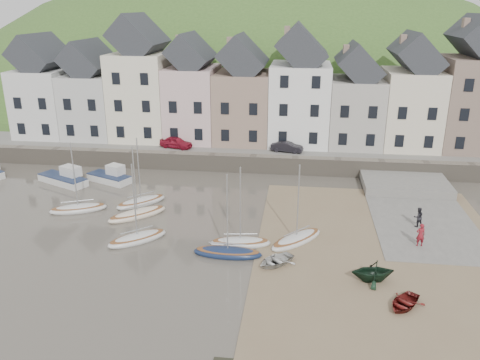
# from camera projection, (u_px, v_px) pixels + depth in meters

# --- Properties ---
(ground) EXTENTS (160.00, 160.00, 0.00)m
(ground) POSITION_uv_depth(u_px,v_px,m) (230.00, 246.00, 35.72)
(ground) COLOR #4D463C
(ground) RESTS_ON ground
(quay_land) EXTENTS (90.00, 30.00, 1.50)m
(quay_land) POSITION_uv_depth(u_px,v_px,m) (265.00, 131.00, 65.32)
(quay_land) COLOR #3A5C24
(quay_land) RESTS_ON ground
(quay_street) EXTENTS (70.00, 7.00, 0.10)m
(quay_street) POSITION_uv_depth(u_px,v_px,m) (256.00, 149.00, 54.32)
(quay_street) COLOR slate
(quay_street) RESTS_ON quay_land
(seawall) EXTENTS (70.00, 1.20, 1.80)m
(seawall) POSITION_uv_depth(u_px,v_px,m) (253.00, 164.00, 51.27)
(seawall) COLOR slate
(seawall) RESTS_ON ground
(beach) EXTENTS (18.00, 26.00, 0.06)m
(beach) POSITION_uv_depth(u_px,v_px,m) (383.00, 255.00, 34.39)
(beach) COLOR #7D664C
(beach) RESTS_ON ground
(slipway) EXTENTS (8.00, 18.00, 0.12)m
(slipway) POSITION_uv_depth(u_px,v_px,m) (417.00, 212.00, 41.37)
(slipway) COLOR slate
(slipway) RESTS_ON ground
(hillside) EXTENTS (134.40, 84.00, 84.00)m
(hillside) POSITION_uv_depth(u_px,v_px,m) (249.00, 187.00, 98.40)
(hillside) COLOR #3A5C24
(hillside) RESTS_ON ground
(townhouse_terrace) EXTENTS (61.05, 8.00, 13.93)m
(townhouse_terrace) POSITION_uv_depth(u_px,v_px,m) (275.00, 92.00, 55.41)
(townhouse_terrace) COLOR silver
(townhouse_terrace) RESTS_ON quay_land
(sailboat_0) EXTENTS (4.98, 3.27, 6.32)m
(sailboat_0) POSITION_uv_depth(u_px,v_px,m) (78.00, 208.00, 41.61)
(sailboat_0) COLOR silver
(sailboat_0) RESTS_ON ground
(sailboat_1) EXTENTS (4.38, 4.35, 6.32)m
(sailboat_1) POSITION_uv_depth(u_px,v_px,m) (141.00, 202.00, 43.04)
(sailboat_1) COLOR silver
(sailboat_1) RESTS_ON ground
(sailboat_2) EXTENTS (4.82, 4.59, 6.32)m
(sailboat_2) POSITION_uv_depth(u_px,v_px,m) (137.00, 214.00, 40.53)
(sailboat_2) COLOR beige
(sailboat_2) RESTS_ON ground
(sailboat_3) EXTENTS (4.47, 4.17, 6.32)m
(sailboat_3) POSITION_uv_depth(u_px,v_px,m) (137.00, 238.00, 36.31)
(sailboat_3) COLOR silver
(sailboat_3) RESTS_ON ground
(sailboat_4) EXTENTS (4.61, 2.11, 6.32)m
(sailboat_4) POSITION_uv_depth(u_px,v_px,m) (240.00, 242.00, 35.66)
(sailboat_4) COLOR silver
(sailboat_4) RESTS_ON ground
(sailboat_5) EXTENTS (4.93, 1.56, 6.32)m
(sailboat_5) POSITION_uv_depth(u_px,v_px,m) (228.00, 252.00, 34.23)
(sailboat_5) COLOR #162445
(sailboat_5) RESTS_ON ground
(sailboat_6) EXTENTS (4.49, 4.76, 6.32)m
(sailboat_6) POSITION_uv_depth(u_px,v_px,m) (297.00, 239.00, 36.15)
(sailboat_6) COLOR silver
(sailboat_6) RESTS_ON ground
(motorboat_0) EXTENTS (5.77, 3.94, 1.70)m
(motorboat_0) POSITION_uv_depth(u_px,v_px,m) (65.00, 178.00, 48.06)
(motorboat_0) COLOR silver
(motorboat_0) RESTS_ON ground
(motorboat_2) EXTENTS (4.88, 3.41, 1.70)m
(motorboat_2) POSITION_uv_depth(u_px,v_px,m) (111.00, 176.00, 48.50)
(motorboat_2) COLOR silver
(motorboat_2) RESTS_ON ground
(rowboat_white) EXTENTS (3.39, 3.39, 0.58)m
(rowboat_white) POSITION_uv_depth(u_px,v_px,m) (275.00, 260.00, 32.96)
(rowboat_white) COLOR beige
(rowboat_white) RESTS_ON beach
(rowboat_green) EXTENTS (3.12, 2.82, 1.44)m
(rowboat_green) POSITION_uv_depth(u_px,v_px,m) (373.00, 271.00, 30.84)
(rowboat_green) COLOR black
(rowboat_green) RESTS_ON beach
(rowboat_red) EXTENTS (3.03, 3.20, 0.54)m
(rowboat_red) POSITION_uv_depth(u_px,v_px,m) (404.00, 303.00, 28.33)
(rowboat_red) COLOR maroon
(rowboat_red) RESTS_ON beach
(person_red) EXTENTS (0.69, 0.50, 1.76)m
(person_red) POSITION_uv_depth(u_px,v_px,m) (421.00, 235.00, 35.18)
(person_red) COLOR maroon
(person_red) RESTS_ON slipway
(person_dark) EXTENTS (0.94, 0.83, 1.61)m
(person_dark) POSITION_uv_depth(u_px,v_px,m) (418.00, 217.00, 38.31)
(person_dark) COLOR black
(person_dark) RESTS_ON slipway
(car_left) EXTENTS (3.95, 2.41, 1.26)m
(car_left) POSITION_uv_depth(u_px,v_px,m) (176.00, 142.00, 54.23)
(car_left) COLOR maroon
(car_left) RESTS_ON quay_street
(car_right) EXTENTS (3.61, 1.83, 1.14)m
(car_right) POSITION_uv_depth(u_px,v_px,m) (287.00, 147.00, 52.77)
(car_right) COLOR black
(car_right) RESTS_ON quay_street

